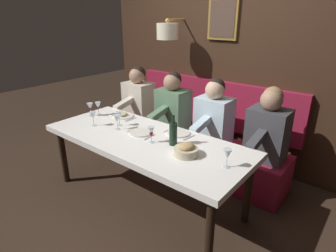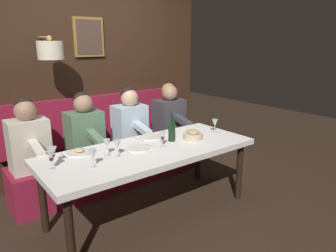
{
  "view_description": "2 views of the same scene",
  "coord_description": "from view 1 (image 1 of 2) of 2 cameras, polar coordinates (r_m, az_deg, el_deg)",
  "views": [
    {
      "loc": [
        -1.87,
        -1.81,
        1.91
      ],
      "look_at": [
        0.05,
        -0.27,
        0.92
      ],
      "focal_mm": 29.96,
      "sensor_mm": 36.0,
      "label": 1
    },
    {
      "loc": [
        -2.47,
        1.68,
        1.78
      ],
      "look_at": [
        0.05,
        -0.27,
        0.92
      ],
      "focal_mm": 33.06,
      "sensor_mm": 36.0,
      "label": 2
    }
  ],
  "objects": [
    {
      "name": "ground_plane",
      "position": [
        3.23,
        -4.41,
        -14.46
      ],
      "size": [
        12.0,
        12.0,
        0.0
      ],
      "primitive_type": "plane",
      "color": "#332319"
    },
    {
      "name": "dining_table",
      "position": [
        2.88,
        -4.79,
        -3.61
      ],
      "size": [
        0.9,
        2.2,
        0.74
      ],
      "color": "white",
      "rests_on": "ground_plane"
    },
    {
      "name": "banquette_bench",
      "position": [
        3.71,
        4.94,
        -5.26
      ],
      "size": [
        0.52,
        2.4,
        0.45
      ],
      "primitive_type": "cube",
      "color": "maroon",
      "rests_on": "ground_plane"
    },
    {
      "name": "back_wall_panel",
      "position": [
        3.83,
        10.37,
        13.44
      ],
      "size": [
        0.59,
        3.6,
        2.9
      ],
      "color": "#382316",
      "rests_on": "ground_plane"
    },
    {
      "name": "diner_nearest",
      "position": [
        3.09,
        19.68,
        -0.21
      ],
      "size": [
        0.6,
        0.4,
        0.79
      ],
      "color": "#3D3D42",
      "rests_on": "banquette_bench"
    },
    {
      "name": "diner_near",
      "position": [
        3.33,
        9.31,
        2.39
      ],
      "size": [
        0.6,
        0.4,
        0.79
      ],
      "color": "silver",
      "rests_on": "banquette_bench"
    },
    {
      "name": "diner_middle",
      "position": [
        3.65,
        0.93,
        4.43
      ],
      "size": [
        0.6,
        0.4,
        0.79
      ],
      "color": "#567A5B",
      "rests_on": "banquette_bench"
    },
    {
      "name": "diner_far",
      "position": [
        4.05,
        -6.07,
        6.06
      ],
      "size": [
        0.6,
        0.4,
        0.79
      ],
      "color": "beige",
      "rests_on": "banquette_bench"
    },
    {
      "name": "place_setting_0",
      "position": [
        2.96,
        -5.62,
        -1.32
      ],
      "size": [
        0.24,
        0.32,
        0.01
      ],
      "color": "silver",
      "rests_on": "dining_table"
    },
    {
      "name": "place_setting_1",
      "position": [
        2.93,
        2.14,
        -1.46
      ],
      "size": [
        0.24,
        0.32,
        0.01
      ],
      "color": "silver",
      "rests_on": "dining_table"
    },
    {
      "name": "place_setting_2",
      "position": [
        3.46,
        -9.06,
        2.11
      ],
      "size": [
        0.24,
        0.31,
        0.05
      ],
      "color": "silver",
      "rests_on": "dining_table"
    },
    {
      "name": "wine_glass_0",
      "position": [
        3.06,
        -10.36,
        1.37
      ],
      "size": [
        0.07,
        0.07,
        0.16
      ],
      "color": "silver",
      "rests_on": "dining_table"
    },
    {
      "name": "wine_glass_1",
      "position": [
        3.22,
        -15.01,
        2.02
      ],
      "size": [
        0.07,
        0.07,
        0.16
      ],
      "color": "silver",
      "rests_on": "dining_table"
    },
    {
      "name": "wine_glass_2",
      "position": [
        3.55,
        -15.58,
        3.76
      ],
      "size": [
        0.07,
        0.07,
        0.16
      ],
      "color": "silver",
      "rests_on": "dining_table"
    },
    {
      "name": "wine_glass_3",
      "position": [
        3.56,
        -14.04,
        3.99
      ],
      "size": [
        0.07,
        0.07,
        0.16
      ],
      "color": "silver",
      "rests_on": "dining_table"
    },
    {
      "name": "wine_glass_4",
      "position": [
        2.7,
        -3.44,
        -1.13
      ],
      "size": [
        0.07,
        0.07,
        0.16
      ],
      "color": "silver",
      "rests_on": "dining_table"
    },
    {
      "name": "wine_glass_5",
      "position": [
        2.31,
        11.99,
        -5.67
      ],
      "size": [
        0.07,
        0.07,
        0.16
      ],
      "color": "silver",
      "rests_on": "dining_table"
    },
    {
      "name": "wine_glass_6",
      "position": [
        3.16,
        -9.95,
        2.07
      ],
      "size": [
        0.07,
        0.07,
        0.16
      ],
      "color": "silver",
      "rests_on": "dining_table"
    },
    {
      "name": "wine_bottle",
      "position": [
        2.65,
        1.06,
        -1.52
      ],
      "size": [
        0.08,
        0.08,
        0.3
      ],
      "color": "black",
      "rests_on": "dining_table"
    },
    {
      "name": "bread_bowl",
      "position": [
        2.49,
        3.7,
        -4.92
      ],
      "size": [
        0.22,
        0.22,
        0.12
      ],
      "color": "beige",
      "rests_on": "dining_table"
    }
  ]
}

